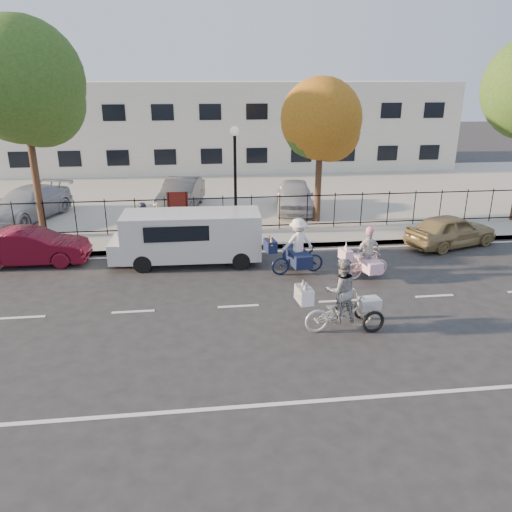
{
  "coord_description": "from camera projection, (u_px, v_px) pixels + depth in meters",
  "views": [
    {
      "loc": [
        -1.07,
        -13.12,
        6.27
      ],
      "look_at": [
        0.66,
        1.2,
        1.1
      ],
      "focal_mm": 35.0,
      "sensor_mm": 36.0,
      "label": 1
    }
  ],
  "objects": [
    {
      "name": "sidewalk",
      "position": [
        225.0,
        240.0,
        20.17
      ],
      "size": [
        60.0,
        2.2,
        0.15
      ],
      "primitive_type": "cube",
      "color": "#A8A399",
      "rests_on": "ground"
    },
    {
      "name": "iron_fence",
      "position": [
        223.0,
        213.0,
        20.92
      ],
      "size": [
        58.0,
        0.06,
        1.5
      ],
      "primitive_type": null,
      "color": "black",
      "rests_on": "sidewalk"
    },
    {
      "name": "unicorn_bike",
      "position": [
        367.0,
        259.0,
        16.34
      ],
      "size": [
        1.79,
        1.28,
        1.77
      ],
      "rotation": [
        0.0,
        0.0,
        1.78
      ],
      "color": "#FFC2C5",
      "rests_on": "ground"
    },
    {
      "name": "lot_car_a",
      "position": [
        28.0,
        204.0,
        22.6
      ],
      "size": [
        3.6,
        5.35,
        1.44
      ],
      "primitive_type": "imported",
      "rotation": [
        0.0,
        0.0,
        -0.35
      ],
      "color": "#B0B2B8",
      "rests_on": "parking_lot"
    },
    {
      "name": "road_markings",
      "position": [
        238.0,
        306.0,
        14.49
      ],
      "size": [
        60.0,
        9.52,
        0.01
      ],
      "primitive_type": null,
      "color": "silver",
      "rests_on": "ground"
    },
    {
      "name": "zebra_trike",
      "position": [
        340.0,
        303.0,
        12.92
      ],
      "size": [
        2.33,
        1.01,
        1.99
      ],
      "rotation": [
        0.0,
        0.0,
        1.69
      ],
      "color": "silver",
      "rests_on": "ground"
    },
    {
      "name": "tree_west",
      "position": [
        27.0,
        87.0,
        18.55
      ],
      "size": [
        4.62,
        4.62,
        8.47
      ],
      "color": "#442D1D",
      "rests_on": "ground"
    },
    {
      "name": "red_sedan",
      "position": [
        31.0,
        247.0,
        17.59
      ],
      "size": [
        3.92,
        1.42,
        1.29
      ],
      "primitive_type": "imported",
      "rotation": [
        0.0,
        0.0,
        1.56
      ],
      "color": "#580A1A",
      "rests_on": "ground"
    },
    {
      "name": "street_sign",
      "position": [
        178.0,
        205.0,
        20.16
      ],
      "size": [
        0.85,
        0.06,
        1.8
      ],
      "color": "black",
      "rests_on": "sidewalk"
    },
    {
      "name": "pedestrian",
      "position": [
        143.0,
        224.0,
        18.99
      ],
      "size": [
        0.69,
        0.53,
        1.72
      ],
      "primitive_type": "imported",
      "rotation": [
        0.0,
        0.0,
        3.34
      ],
      "color": "black",
      "rests_on": "sidewalk"
    },
    {
      "name": "lot_car_c",
      "position": [
        181.0,
        194.0,
        24.4
      ],
      "size": [
        2.46,
        4.7,
        1.47
      ],
      "primitive_type": "imported",
      "rotation": [
        0.0,
        0.0,
        -0.21
      ],
      "color": "#43474A",
      "rests_on": "parking_lot"
    },
    {
      "name": "ground",
      "position": [
        238.0,
        306.0,
        14.5
      ],
      "size": [
        120.0,
        120.0,
        0.0
      ],
      "primitive_type": "plane",
      "color": "#333334"
    },
    {
      "name": "curb",
      "position": [
        227.0,
        248.0,
        19.19
      ],
      "size": [
        60.0,
        0.1,
        0.15
      ],
      "primitive_type": "cube",
      "color": "#A8A399",
      "rests_on": "ground"
    },
    {
      "name": "bull_bike",
      "position": [
        297.0,
        252.0,
        16.71
      ],
      "size": [
        2.11,
        1.46,
        1.92
      ],
      "rotation": [
        0.0,
        0.0,
        1.72
      ],
      "color": "black",
      "rests_on": "ground"
    },
    {
      "name": "gold_sedan",
      "position": [
        451.0,
        230.0,
        19.48
      ],
      "size": [
        4.06,
        2.63,
        1.28
      ],
      "primitive_type": "imported",
      "rotation": [
        0.0,
        0.0,
        1.89
      ],
      "color": "#9D8855",
      "rests_on": "ground"
    },
    {
      "name": "lamppost",
      "position": [
        235.0,
        162.0,
        19.86
      ],
      "size": [
        0.36,
        0.36,
        4.33
      ],
      "color": "black",
      "rests_on": "sidewalk"
    },
    {
      "name": "building",
      "position": [
        208.0,
        124.0,
        36.84
      ],
      "size": [
        34.0,
        10.0,
        6.0
      ],
      "primitive_type": "cube",
      "color": "silver",
      "rests_on": "ground"
    },
    {
      "name": "white_van",
      "position": [
        189.0,
        236.0,
        17.54
      ],
      "size": [
        5.25,
        1.91,
        1.85
      ],
      "rotation": [
        0.0,
        0.0,
        -0.03
      ],
      "color": "silver",
      "rests_on": "ground"
    },
    {
      "name": "parking_lot",
      "position": [
        215.0,
        192.0,
        28.49
      ],
      "size": [
        60.0,
        15.6,
        0.15
      ],
      "primitive_type": "cube",
      "color": "#A8A399",
      "rests_on": "ground"
    },
    {
      "name": "tree_mid",
      "position": [
        324.0,
        123.0,
        21.21
      ],
      "size": [
        3.51,
        3.47,
        6.36
      ],
      "color": "#442D1D",
      "rests_on": "ground"
    },
    {
      "name": "lot_car_d",
      "position": [
        295.0,
        196.0,
        24.13
      ],
      "size": [
        2.38,
        4.5,
        1.46
      ],
      "primitive_type": "imported",
      "rotation": [
        0.0,
        0.0,
        -0.16
      ],
      "color": "#B7B8BF",
      "rests_on": "parking_lot"
    }
  ]
}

